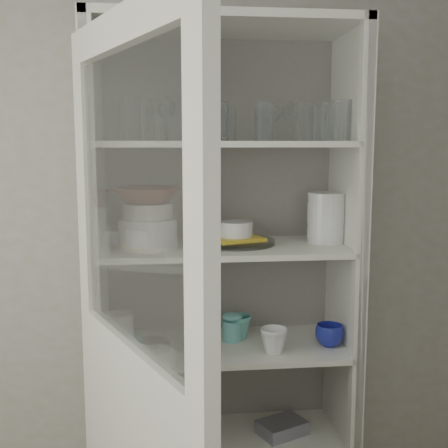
% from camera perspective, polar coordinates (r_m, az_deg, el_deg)
% --- Properties ---
extents(wall_back, '(3.60, 0.02, 2.60)m').
position_cam_1_polar(wall_back, '(2.39, -5.35, -0.34)').
color(wall_back, gray).
rests_on(wall_back, ground).
extents(pantry_cabinet, '(1.00, 0.45, 2.10)m').
position_cam_1_polar(pantry_cabinet, '(2.33, -0.17, -9.66)').
color(pantry_cabinet, silver).
rests_on(pantry_cabinet, floor).
extents(cupboard_door, '(0.40, 0.84, 2.00)m').
position_cam_1_polar(cupboard_door, '(1.70, -8.93, -19.28)').
color(cupboard_door, silver).
rests_on(cupboard_door, floor).
extents(tumbler_0, '(0.09, 0.09, 0.15)m').
position_cam_1_polar(tumbler_0, '(1.99, -9.30, 10.52)').
color(tumbler_0, silver).
rests_on(tumbler_0, shelf_glass).
extents(tumbler_1, '(0.10, 0.10, 0.15)m').
position_cam_1_polar(tumbler_1, '(2.02, -5.12, 10.52)').
color(tumbler_1, silver).
rests_on(tumbler_1, shelf_glass).
extents(tumbler_2, '(0.08, 0.08, 0.14)m').
position_cam_1_polar(tumbler_2, '(2.00, -0.56, 10.42)').
color(tumbler_2, silver).
rests_on(tumbler_2, shelf_glass).
extents(tumbler_3, '(0.08, 0.08, 0.14)m').
position_cam_1_polar(tumbler_3, '(2.03, 3.97, 10.33)').
color(tumbler_3, silver).
rests_on(tumbler_3, shelf_glass).
extents(tumbler_4, '(0.07, 0.07, 0.14)m').
position_cam_1_polar(tumbler_4, '(2.08, 8.15, 10.25)').
color(tumbler_4, silver).
rests_on(tumbler_4, shelf_glass).
extents(tumbler_5, '(0.08, 0.08, 0.13)m').
position_cam_1_polar(tumbler_5, '(2.10, 9.49, 10.06)').
color(tumbler_5, silver).
rests_on(tumbler_5, shelf_glass).
extents(tumbler_6, '(0.09, 0.09, 0.15)m').
position_cam_1_polar(tumbler_6, '(2.10, 11.83, 10.26)').
color(tumbler_6, silver).
rests_on(tumbler_6, shelf_glass).
extents(tumbler_7, '(0.08, 0.08, 0.15)m').
position_cam_1_polar(tumbler_7, '(2.11, -7.80, 10.36)').
color(tumbler_7, silver).
rests_on(tumbler_7, shelf_glass).
extents(tumbler_8, '(0.07, 0.07, 0.13)m').
position_cam_1_polar(tumbler_8, '(2.11, -2.81, 10.18)').
color(tumbler_8, silver).
rests_on(tumbler_8, shelf_glass).
extents(tumbler_9, '(0.08, 0.08, 0.13)m').
position_cam_1_polar(tumbler_9, '(2.16, 0.39, 10.11)').
color(tumbler_9, silver).
rests_on(tumbler_9, shelf_glass).
extents(tumbler_10, '(0.07, 0.07, 0.13)m').
position_cam_1_polar(tumbler_10, '(2.16, -2.64, 10.15)').
color(tumbler_10, silver).
rests_on(tumbler_10, shelf_glass).
extents(tumbler_11, '(0.09, 0.09, 0.14)m').
position_cam_1_polar(tumbler_11, '(2.16, 4.11, 10.29)').
color(tumbler_11, silver).
rests_on(tumbler_11, shelf_glass).
extents(goblet_0, '(0.08, 0.08, 0.17)m').
position_cam_1_polar(goblet_0, '(2.24, -5.75, 10.57)').
color(goblet_0, silver).
rests_on(goblet_0, shelf_glass).
extents(goblet_1, '(0.08, 0.08, 0.19)m').
position_cam_1_polar(goblet_1, '(2.25, -2.81, 10.74)').
color(goblet_1, silver).
rests_on(goblet_1, shelf_glass).
extents(goblet_2, '(0.08, 0.08, 0.17)m').
position_cam_1_polar(goblet_2, '(2.27, 6.71, 10.50)').
color(goblet_2, silver).
rests_on(goblet_2, shelf_glass).
extents(goblet_3, '(0.07, 0.07, 0.16)m').
position_cam_1_polar(goblet_3, '(2.29, 4.93, 10.34)').
color(goblet_3, silver).
rests_on(goblet_3, shelf_glass).
extents(plate_stack_front, '(0.22, 0.22, 0.11)m').
position_cam_1_polar(plate_stack_front, '(2.14, -7.71, -0.92)').
color(plate_stack_front, white).
rests_on(plate_stack_front, shelf_plates).
extents(plate_stack_back, '(0.22, 0.22, 0.06)m').
position_cam_1_polar(plate_stack_back, '(2.31, -10.53, -1.02)').
color(plate_stack_back, white).
rests_on(plate_stack_back, shelf_plates).
extents(cream_bowl, '(0.23, 0.23, 0.06)m').
position_cam_1_polar(cream_bowl, '(2.13, -7.76, 1.34)').
color(cream_bowl, silver).
rests_on(cream_bowl, plate_stack_front).
extents(terracotta_bowl, '(0.29, 0.29, 0.06)m').
position_cam_1_polar(terracotta_bowl, '(2.12, -7.79, 2.93)').
color(terracotta_bowl, brown).
rests_on(terracotta_bowl, cream_bowl).
extents(glass_platter, '(0.33, 0.33, 0.02)m').
position_cam_1_polar(glass_platter, '(2.20, 1.15, -1.84)').
color(glass_platter, silver).
rests_on(glass_platter, shelf_plates).
extents(yellow_trivet, '(0.23, 0.23, 0.01)m').
position_cam_1_polar(yellow_trivet, '(2.20, 1.15, -1.44)').
color(yellow_trivet, gold).
rests_on(yellow_trivet, glass_platter).
extents(white_ramekin, '(0.18, 0.18, 0.06)m').
position_cam_1_polar(white_ramekin, '(2.19, 1.15, -0.51)').
color(white_ramekin, white).
rests_on(white_ramekin, yellow_trivet).
extents(grey_bowl_stack, '(0.15, 0.15, 0.20)m').
position_cam_1_polar(grey_bowl_stack, '(2.26, 10.36, 0.64)').
color(grey_bowl_stack, silver).
rests_on(grey_bowl_stack, shelf_plates).
extents(mug_blue, '(0.13, 0.13, 0.09)m').
position_cam_1_polar(mug_blue, '(2.29, 10.66, -11.04)').
color(mug_blue, navy).
rests_on(mug_blue, shelf_mugs).
extents(mug_teal, '(0.12, 0.12, 0.10)m').
position_cam_1_polar(mug_teal, '(2.34, 1.51, -10.39)').
color(mug_teal, teal).
rests_on(mug_teal, shelf_mugs).
extents(mug_white, '(0.12, 0.12, 0.10)m').
position_cam_1_polar(mug_white, '(2.19, 5.08, -11.72)').
color(mug_white, white).
rests_on(mug_white, shelf_mugs).
extents(teal_jar, '(0.08, 0.08, 0.10)m').
position_cam_1_polar(teal_jar, '(2.31, 0.85, -10.55)').
color(teal_jar, teal).
rests_on(teal_jar, shelf_mugs).
extents(measuring_cups, '(0.11, 0.11, 0.04)m').
position_cam_1_polar(measuring_cups, '(2.23, -7.35, -12.12)').
color(measuring_cups, silver).
rests_on(measuring_cups, shelf_mugs).
extents(white_canister, '(0.12, 0.12, 0.13)m').
position_cam_1_polar(white_canister, '(2.30, -10.47, -10.41)').
color(white_canister, white).
rests_on(white_canister, shelf_mugs).
extents(cream_dish, '(0.30, 0.30, 0.07)m').
position_cam_1_polar(cream_dish, '(2.41, -6.19, -20.48)').
color(cream_dish, silver).
rests_on(cream_dish, shelf_bot).
extents(tin_box, '(0.22, 0.20, 0.06)m').
position_cam_1_polar(tin_box, '(2.48, 5.92, -19.86)').
color(tin_box, '#9393A3').
rests_on(tin_box, shelf_bot).
extents(tumbler_12, '(0.06, 0.06, 0.13)m').
position_cam_1_polar(tumbler_12, '(2.01, -2.35, 10.26)').
color(tumbler_12, silver).
rests_on(tumbler_12, shelf_glass).
extents(tumbler_13, '(0.07, 0.07, 0.14)m').
position_cam_1_polar(tumbler_13, '(2.17, 10.75, 10.17)').
color(tumbler_13, silver).
rests_on(tumbler_13, shelf_glass).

